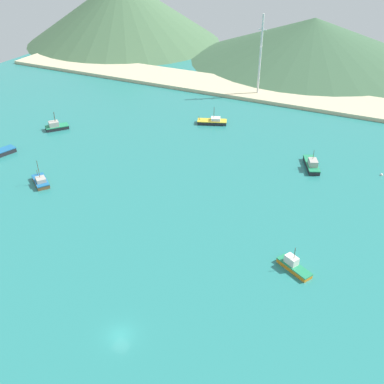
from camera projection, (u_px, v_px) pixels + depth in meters
name	position (u px, v px, depth m)	size (l,w,h in m)	color
ground	(201.00, 231.00, 92.21)	(260.00, 280.00, 0.50)	teal
fishing_boat_0	(41.00, 181.00, 107.51)	(7.22, 6.34, 6.37)	brown
fishing_boat_1	(213.00, 121.00, 138.61)	(9.55, 6.15, 5.47)	#232328
fishing_boat_2	(312.00, 164.00, 114.37)	(6.20, 9.59, 5.13)	#232328
fishing_boat_5	(56.00, 126.00, 134.95)	(6.71, 7.20, 5.42)	#232328
fishing_boat_8	(293.00, 266.00, 81.48)	(7.25, 5.33, 4.86)	orange
buoy_0	(382.00, 175.00, 111.41)	(0.75, 0.75, 0.75)	silver
beach_strip	(302.00, 97.00, 157.31)	(247.00, 20.26, 1.20)	beige
hill_west	(123.00, 10.00, 222.40)	(97.07, 97.07, 30.38)	#476B47
hill_central	(313.00, 40.00, 193.74)	(105.39, 105.39, 18.29)	#3D6042
radio_tower	(260.00, 56.00, 153.06)	(2.78, 2.22, 27.81)	silver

